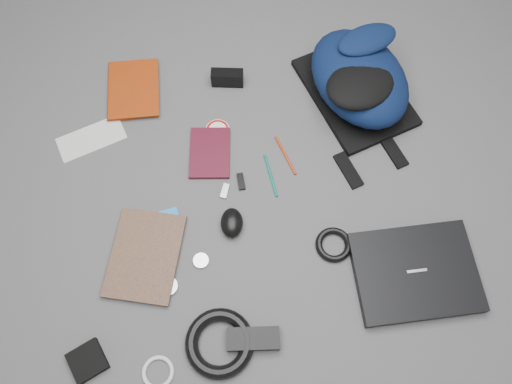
{
  "coord_description": "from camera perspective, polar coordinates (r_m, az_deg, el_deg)",
  "views": [
    {
      "loc": [
        -0.07,
        -0.58,
        1.39
      ],
      "look_at": [
        0.0,
        0.0,
        0.02
      ],
      "focal_mm": 35.0,
      "sensor_mm": 36.0,
      "label": 1
    }
  ],
  "objects": [
    {
      "name": "headphone_left",
      "position": [
        1.45,
        -6.3,
        -7.81
      ],
      "size": [
        0.05,
        0.05,
        0.01
      ],
      "primitive_type": "cylinder",
      "rotation": [
        0.0,
        0.0,
        0.16
      ],
      "color": "silver",
      "rests_on": "ground"
    },
    {
      "name": "textbook_red",
      "position": [
        1.75,
        -16.58,
        10.95
      ],
      "size": [
        0.17,
        0.23,
        0.02
      ],
      "primitive_type": "imported",
      "rotation": [
        0.0,
        0.0,
        -0.03
      ],
      "color": "maroon",
      "rests_on": "ground"
    },
    {
      "name": "usb_black",
      "position": [
        1.52,
        -1.73,
        1.21
      ],
      "size": [
        0.02,
        0.06,
        0.01
      ],
      "primitive_type": "cube",
      "rotation": [
        0.0,
        0.0,
        0.05
      ],
      "color": "black",
      "rests_on": "ground"
    },
    {
      "name": "compact_camera",
      "position": [
        1.69,
        -3.3,
        12.89
      ],
      "size": [
        0.11,
        0.05,
        0.06
      ],
      "primitive_type": "cube",
      "rotation": [
        0.0,
        0.0,
        -0.16
      ],
      "color": "black",
      "rests_on": "ground"
    },
    {
      "name": "white_cable_coil",
      "position": [
        1.41,
        -11.14,
        -19.55
      ],
      "size": [
        0.1,
        0.1,
        0.01
      ],
      "primitive_type": "torus",
      "rotation": [
        0.0,
        0.0,
        0.19
      ],
      "color": "silver",
      "rests_on": "ground"
    },
    {
      "name": "pen_red",
      "position": [
        1.57,
        3.38,
        4.23
      ],
      "size": [
        0.05,
        0.14,
        0.01
      ],
      "primitive_type": "cylinder",
      "rotation": [
        1.57,
        0.0,
        0.3
      ],
      "color": "#AF2F0D",
      "rests_on": "ground"
    },
    {
      "name": "backpack",
      "position": [
        1.64,
        11.72,
        12.65
      ],
      "size": [
        0.41,
        0.5,
        0.18
      ],
      "primitive_type": null,
      "rotation": [
        0.0,
        0.0,
        0.31
      ],
      "color": "black",
      "rests_on": "ground"
    },
    {
      "name": "mouse",
      "position": [
        1.45,
        -2.79,
        -3.54
      ],
      "size": [
        0.07,
        0.1,
        0.05
      ],
      "primitive_type": "ellipsoid",
      "rotation": [
        0.0,
        0.0,
        -0.1
      ],
      "color": "black",
      "rests_on": "ground"
    },
    {
      "name": "cable_coil",
      "position": [
        1.46,
        8.86,
        -5.97
      ],
      "size": [
        0.14,
        0.14,
        0.02
      ],
      "primitive_type": "torus",
      "rotation": [
        0.0,
        0.0,
        -0.37
      ],
      "color": "black",
      "rests_on": "ground"
    },
    {
      "name": "usb_silver",
      "position": [
        1.51,
        -3.58,
        0.11
      ],
      "size": [
        0.03,
        0.05,
        0.01
      ],
      "primitive_type": "cube",
      "rotation": [
        0.0,
        0.0,
        -0.36
      ],
      "color": "#A2A2A4",
      "rests_on": "ground"
    },
    {
      "name": "comic_book",
      "position": [
        1.5,
        -16.14,
        -6.51
      ],
      "size": [
        0.26,
        0.31,
        0.02
      ],
      "primitive_type": "imported",
      "rotation": [
        0.0,
        0.0,
        -0.27
      ],
      "color": "#AC670C",
      "rests_on": "ground"
    },
    {
      "name": "dvd_case",
      "position": [
        1.57,
        -5.29,
        4.47
      ],
      "size": [
        0.14,
        0.19,
        0.01
      ],
      "primitive_type": "cube",
      "rotation": [
        0.0,
        0.0,
        -0.12
      ],
      "color": "#390B16",
      "rests_on": "ground"
    },
    {
      "name": "power_brick",
      "position": [
        1.38,
        -0.32,
        -16.45
      ],
      "size": [
        0.15,
        0.07,
        0.03
      ],
      "primitive_type": "cube",
      "rotation": [
        0.0,
        0.0,
        -0.09
      ],
      "color": "black",
      "rests_on": "ground"
    },
    {
      "name": "id_badge",
      "position": [
        1.5,
        -9.73,
        -3.39
      ],
      "size": [
        0.07,
        0.09,
        0.0
      ],
      "primitive_type": "cube",
      "rotation": [
        0.0,
        0.0,
        0.16
      ],
      "color": "#1B84CE",
      "rests_on": "ground"
    },
    {
      "name": "pouch",
      "position": [
        1.45,
        -18.71,
        -17.84
      ],
      "size": [
        0.12,
        0.12,
        0.02
      ],
      "primitive_type": "cube",
      "rotation": [
        0.0,
        0.0,
        0.42
      ],
      "color": "black",
      "rests_on": "ground"
    },
    {
      "name": "pen_teal",
      "position": [
        1.53,
        1.68,
        1.9
      ],
      "size": [
        0.03,
        0.14,
        0.01
      ],
      "primitive_type": "cylinder",
      "rotation": [
        1.57,
        0.0,
        0.12
      ],
      "color": "#0B6758",
      "rests_on": "ground"
    },
    {
      "name": "ground",
      "position": [
        1.51,
        0.0,
        -0.3
      ],
      "size": [
        4.0,
        4.0,
        0.0
      ],
      "primitive_type": "plane",
      "color": "#4F4F51",
      "rests_on": "ground"
    },
    {
      "name": "headphone_right",
      "position": [
        1.44,
        -9.98,
        -10.58
      ],
      "size": [
        0.07,
        0.07,
        0.01
      ],
      "primitive_type": "cylinder",
      "rotation": [
        0.0,
        0.0,
        0.4
      ],
      "color": "#A6A6A8",
      "rests_on": "ground"
    },
    {
      "name": "sticker_disc",
      "position": [
        1.62,
        -4.41,
        7.09
      ],
      "size": [
        0.1,
        0.1,
        0.0
      ],
      "primitive_type": "cylinder",
      "rotation": [
        0.0,
        0.0,
        0.29
      ],
      "color": "white",
      "rests_on": "ground"
    },
    {
      "name": "power_cord_coil",
      "position": [
        1.39,
        -4.19,
        -16.83
      ],
      "size": [
        0.21,
        0.21,
        0.04
      ],
      "primitive_type": "torus",
      "rotation": [
        0.0,
        0.0,
        -0.15
      ],
      "color": "black",
      "rests_on": "ground"
    },
    {
      "name": "envelope",
      "position": [
        1.68,
        -18.3,
        5.82
      ],
      "size": [
        0.23,
        0.16,
        0.0
      ],
      "primitive_type": "cube",
      "rotation": [
        0.0,
        0.0,
        0.33
      ],
      "color": "silver",
      "rests_on": "ground"
    },
    {
      "name": "laptop",
      "position": [
        1.49,
        17.73,
        -8.74
      ],
      "size": [
        0.34,
        0.26,
        0.03
      ],
      "primitive_type": "cube",
      "rotation": [
        0.0,
        0.0,
        -0.0
      ],
      "color": "black",
      "rests_on": "ground"
    }
  ]
}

